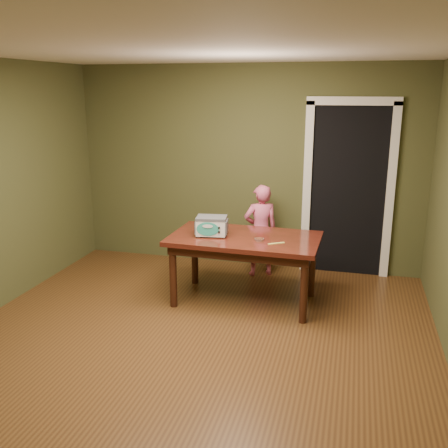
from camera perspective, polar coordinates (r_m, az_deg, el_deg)
name	(u,v)px	position (r m, az deg, el deg)	size (l,w,h in m)	color
floor	(184,354)	(4.61, -4.58, -14.61)	(5.00, 5.00, 0.00)	brown
room_shell	(180,164)	(4.05, -5.09, 6.85)	(4.52, 5.02, 2.61)	#424424
doorway	(348,187)	(6.66, 14.02, 4.09)	(1.10, 0.66, 2.25)	black
dining_table	(245,245)	(5.41, 2.36, -2.44)	(1.62, 0.94, 0.75)	#37140C
toy_oven	(212,225)	(5.38, -1.43, -0.15)	(0.37, 0.28, 0.21)	#4C4F54
baking_pan	(259,239)	(5.25, 4.07, -1.75)	(0.10, 0.10, 0.02)	silver
spatula	(276,243)	(5.16, 5.99, -2.21)	(0.18, 0.03, 0.01)	#D0CD5A
child	(261,231)	(6.23, 4.20, -0.75)	(0.42, 0.28, 1.16)	#E35D85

